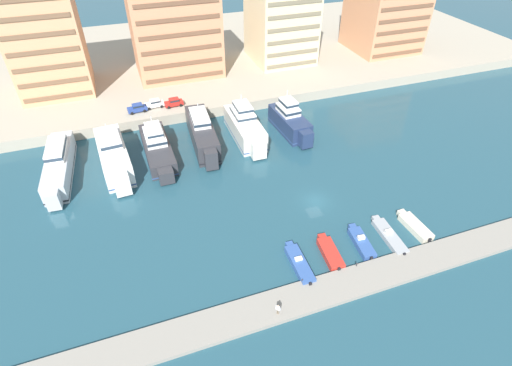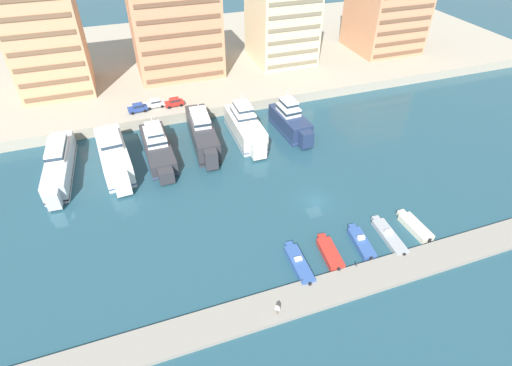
{
  "view_description": "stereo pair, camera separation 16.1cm",
  "coord_description": "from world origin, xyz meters",
  "px_view_note": "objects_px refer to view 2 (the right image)",
  "views": [
    {
      "loc": [
        -26.51,
        -44.48,
        44.02
      ],
      "look_at": [
        -8.87,
        5.04,
        2.5
      ],
      "focal_mm": 28.0,
      "sensor_mm": 36.0,
      "label": 1
    },
    {
      "loc": [
        -26.35,
        -44.53,
        44.02
      ],
      "look_at": [
        -8.87,
        5.04,
        2.5
      ],
      "focal_mm": 28.0,
      "sensor_mm": 36.0,
      "label": 2
    }
  ],
  "objects_px": {
    "yacht_navy_center_right": "(290,121)",
    "motorboat_cream_center": "(415,226)",
    "yacht_charcoal_center_left": "(202,133)",
    "motorboat_blue_mid_left": "(361,242)",
    "motorboat_red_left": "(330,253)",
    "yacht_white_left": "(114,155)",
    "motorboat_blue_far_left": "(299,264)",
    "pedestrian_near_edge": "(277,309)",
    "yacht_silver_far_left": "(59,164)",
    "car_red_mid_left": "(174,102)",
    "yacht_ivory_center": "(245,126)",
    "yacht_charcoal_mid_left": "(157,147)",
    "car_white_left": "(155,103)",
    "car_blue_far_left": "(138,108)",
    "motorboat_grey_center_left": "(389,236)"
  },
  "relations": [
    {
      "from": "yacht_charcoal_mid_left",
      "to": "motorboat_red_left",
      "type": "distance_m",
      "value": 39.25
    },
    {
      "from": "yacht_charcoal_center_left",
      "to": "car_white_left",
      "type": "distance_m",
      "value": 16.14
    },
    {
      "from": "car_red_mid_left",
      "to": "pedestrian_near_edge",
      "type": "bearing_deg",
      "value": -87.58
    },
    {
      "from": "yacht_charcoal_center_left",
      "to": "motorboat_blue_mid_left",
      "type": "bearing_deg",
      "value": -66.17
    },
    {
      "from": "pedestrian_near_edge",
      "to": "car_blue_far_left",
      "type": "bearing_deg",
      "value": 100.47
    },
    {
      "from": "motorboat_red_left",
      "to": "motorboat_grey_center_left",
      "type": "height_order",
      "value": "motorboat_grey_center_left"
    },
    {
      "from": "motorboat_blue_far_left",
      "to": "motorboat_cream_center",
      "type": "relative_size",
      "value": 1.13
    },
    {
      "from": "motorboat_cream_center",
      "to": "car_blue_far_left",
      "type": "relative_size",
      "value": 1.68
    },
    {
      "from": "motorboat_grey_center_left",
      "to": "car_red_mid_left",
      "type": "xyz_separation_m",
      "value": [
        -23.33,
        48.86,
        2.9
      ]
    },
    {
      "from": "yacht_charcoal_center_left",
      "to": "yacht_ivory_center",
      "type": "relative_size",
      "value": 1.14
    },
    {
      "from": "motorboat_red_left",
      "to": "yacht_white_left",
      "type": "bearing_deg",
      "value": 129.74
    },
    {
      "from": "motorboat_cream_center",
      "to": "motorboat_red_left",
      "type": "bearing_deg",
      "value": -178.25
    },
    {
      "from": "yacht_white_left",
      "to": "motorboat_cream_center",
      "type": "height_order",
      "value": "yacht_white_left"
    },
    {
      "from": "motorboat_cream_center",
      "to": "car_red_mid_left",
      "type": "bearing_deg",
      "value": 120.17
    },
    {
      "from": "motorboat_grey_center_left",
      "to": "pedestrian_near_edge",
      "type": "xyz_separation_m",
      "value": [
        -20.97,
        -6.95,
        1.23
      ]
    },
    {
      "from": "yacht_silver_far_left",
      "to": "motorboat_red_left",
      "type": "relative_size",
      "value": 3.04
    },
    {
      "from": "yacht_charcoal_mid_left",
      "to": "car_blue_far_left",
      "type": "height_order",
      "value": "yacht_charcoal_mid_left"
    },
    {
      "from": "yacht_charcoal_center_left",
      "to": "motorboat_blue_mid_left",
      "type": "relative_size",
      "value": 2.81
    },
    {
      "from": "yacht_navy_center_right",
      "to": "motorboat_cream_center",
      "type": "xyz_separation_m",
      "value": [
        6.64,
        -33.35,
        -2.01
      ]
    },
    {
      "from": "motorboat_cream_center",
      "to": "pedestrian_near_edge",
      "type": "bearing_deg",
      "value": -164.24
    },
    {
      "from": "yacht_charcoal_center_left",
      "to": "yacht_ivory_center",
      "type": "xyz_separation_m",
      "value": [
        8.85,
        -0.65,
        0.13
      ]
    },
    {
      "from": "motorboat_red_left",
      "to": "car_blue_far_left",
      "type": "bearing_deg",
      "value": 113.42
    },
    {
      "from": "yacht_charcoal_mid_left",
      "to": "yacht_charcoal_center_left",
      "type": "distance_m",
      "value": 9.33
    },
    {
      "from": "yacht_charcoal_mid_left",
      "to": "car_white_left",
      "type": "height_order",
      "value": "yacht_charcoal_mid_left"
    },
    {
      "from": "motorboat_cream_center",
      "to": "yacht_white_left",
      "type": "bearing_deg",
      "value": 142.49
    },
    {
      "from": "yacht_charcoal_mid_left",
      "to": "motorboat_blue_far_left",
      "type": "xyz_separation_m",
      "value": [
        14.35,
        -34.47,
        -1.45
      ]
    },
    {
      "from": "yacht_charcoal_center_left",
      "to": "motorboat_cream_center",
      "type": "xyz_separation_m",
      "value": [
        25.1,
        -34.97,
        -1.96
      ]
    },
    {
      "from": "yacht_silver_far_left",
      "to": "yacht_ivory_center",
      "type": "distance_m",
      "value": 35.66
    },
    {
      "from": "yacht_charcoal_center_left",
      "to": "car_red_mid_left",
      "type": "xyz_separation_m",
      "value": [
        -3.1,
        13.54,
        0.84
      ]
    },
    {
      "from": "yacht_charcoal_mid_left",
      "to": "motorboat_blue_far_left",
      "type": "relative_size",
      "value": 2.4
    },
    {
      "from": "motorboat_blue_mid_left",
      "to": "motorboat_cream_center",
      "type": "distance_m",
      "value": 9.6
    },
    {
      "from": "yacht_navy_center_right",
      "to": "yacht_charcoal_center_left",
      "type": "bearing_deg",
      "value": 174.99
    },
    {
      "from": "yacht_navy_center_right",
      "to": "car_blue_far_left",
      "type": "bearing_deg",
      "value": 152.83
    },
    {
      "from": "yacht_charcoal_mid_left",
      "to": "yacht_navy_center_right",
      "type": "bearing_deg",
      "value": -0.61
    },
    {
      "from": "motorboat_cream_center",
      "to": "car_blue_far_left",
      "type": "height_order",
      "value": "car_blue_far_left"
    },
    {
      "from": "yacht_charcoal_center_left",
      "to": "motorboat_grey_center_left",
      "type": "distance_m",
      "value": 40.75
    },
    {
      "from": "yacht_silver_far_left",
      "to": "pedestrian_near_edge",
      "type": "distance_m",
      "value": 48.44
    },
    {
      "from": "car_blue_far_left",
      "to": "motorboat_grey_center_left",
      "type": "bearing_deg",
      "value": -57.36
    },
    {
      "from": "yacht_charcoal_center_left",
      "to": "pedestrian_near_edge",
      "type": "bearing_deg",
      "value": -91.0
    },
    {
      "from": "yacht_navy_center_right",
      "to": "car_blue_far_left",
      "type": "height_order",
      "value": "yacht_navy_center_right"
    },
    {
      "from": "yacht_navy_center_right",
      "to": "car_white_left",
      "type": "bearing_deg",
      "value": 148.0
    },
    {
      "from": "yacht_charcoal_center_left",
      "to": "motorboat_grey_center_left",
      "type": "bearing_deg",
      "value": -60.18
    },
    {
      "from": "motorboat_red_left",
      "to": "car_red_mid_left",
      "type": "bearing_deg",
      "value": 105.14
    },
    {
      "from": "yacht_charcoal_center_left",
      "to": "motorboat_cream_center",
      "type": "relative_size",
      "value": 2.82
    },
    {
      "from": "yacht_silver_far_left",
      "to": "car_white_left",
      "type": "bearing_deg",
      "value": 38.98
    },
    {
      "from": "yacht_silver_far_left",
      "to": "car_blue_far_left",
      "type": "height_order",
      "value": "yacht_silver_far_left"
    },
    {
      "from": "yacht_silver_far_left",
      "to": "yacht_ivory_center",
      "type": "bearing_deg",
      "value": 1.27
    },
    {
      "from": "motorboat_grey_center_left",
      "to": "motorboat_cream_center",
      "type": "distance_m",
      "value": 4.88
    },
    {
      "from": "yacht_navy_center_right",
      "to": "motorboat_red_left",
      "type": "bearing_deg",
      "value": -103.82
    },
    {
      "from": "pedestrian_near_edge",
      "to": "yacht_ivory_center",
      "type": "bearing_deg",
      "value": 77.03
    }
  ]
}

